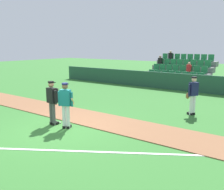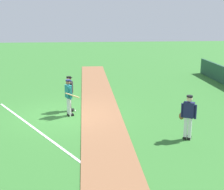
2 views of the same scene
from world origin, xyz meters
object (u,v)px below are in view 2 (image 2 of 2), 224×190
Objects in this scene: batter_teal_jersey at (69,96)px; runner_navy_jersey at (188,116)px; umpire_home_plate at (70,92)px; baseball at (75,111)px.

batter_teal_jersey is 1.00× the size of runner_navy_jersey.
umpire_home_plate is at bearing 179.15° from batter_teal_jersey.
batter_teal_jersey is 0.76m from umpire_home_plate.
batter_teal_jersey and umpire_home_plate have the same top height.
umpire_home_plate is at bearing -131.27° from runner_navy_jersey.
batter_teal_jersey is at bearing -21.87° from baseball.
umpire_home_plate reaches higher than baseball.
batter_teal_jersey reaches higher than baseball.
batter_teal_jersey is at bearing -125.42° from runner_navy_jersey.
baseball is (-3.96, -4.39, -0.93)m from runner_navy_jersey.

